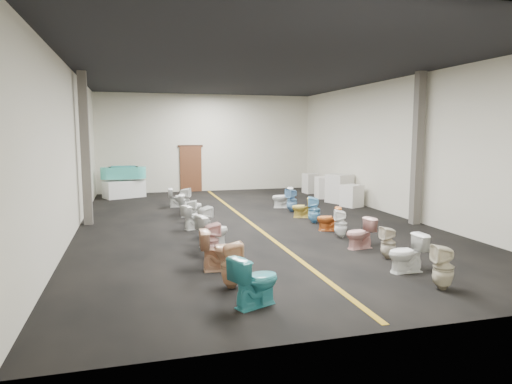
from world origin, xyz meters
The scene contains 38 objects.
floor centered at (0.00, 0.00, 0.00)m, with size 16.00×16.00×0.00m, color black.
ceiling centered at (0.00, 0.00, 4.50)m, with size 16.00×16.00×0.00m, color black.
wall_back centered at (0.00, 8.00, 2.25)m, with size 10.00×10.00×0.00m, color beige.
wall_front centered at (0.00, -8.00, 2.25)m, with size 10.00×10.00×0.00m, color beige.
wall_left centered at (-5.00, 0.00, 2.25)m, with size 16.00×16.00×0.00m, color beige.
wall_right centered at (5.00, 0.00, 2.25)m, with size 16.00×16.00×0.00m, color beige.
aisle_stripe centered at (0.00, 0.00, 0.00)m, with size 0.12×15.60×0.01m, color #967015.
back_door centered at (-0.80, 7.94, 1.05)m, with size 1.00×0.10×2.10m, color #562D19.
door_frame centered at (-0.80, 7.95, 2.12)m, with size 1.15×0.08×0.10m, color #331C11.
column_left centered at (-4.75, 1.00, 2.25)m, with size 0.25×0.25×4.50m, color #59544C.
column_right centered at (4.75, -1.50, 2.25)m, with size 0.25×0.25×4.50m, color #59544C.
display_table centered at (-3.80, 6.67, 0.36)m, with size 1.63×0.81×0.72m, color white.
bathtub centered at (-3.80, 6.67, 1.07)m, with size 1.86×0.68×0.55m.
appliance_crate_a centered at (4.40, 1.91, 0.41)m, with size 0.64×0.64×0.82m, color silver.
appliance_crate_b centered at (4.40, 2.97, 0.56)m, with size 0.81×0.81×1.12m, color beige.
appliance_crate_c centered at (4.40, 4.29, 0.44)m, with size 0.78×0.78×0.89m, color white.
appliance_crate_d centered at (4.40, 5.93, 0.44)m, with size 0.62×0.62×0.89m, color beige.
toilet_left_0 centered at (-1.61, -6.59, 0.42)m, with size 0.46×0.81×0.83m, color teal.
toilet_left_1 centered at (-1.80, -5.67, 0.41)m, with size 0.37×0.38×0.83m, color tan.
toilet_left_2 centered at (-1.79, -4.57, 0.41)m, with size 0.46×0.81×0.83m, color tan.
toilet_left_3 centered at (-1.81, -3.65, 0.39)m, with size 0.35×0.36×0.78m, color #D99F9A.
toilet_left_4 centered at (-1.61, -2.65, 0.39)m, with size 0.44×0.77×0.79m, color white.
toilet_left_5 centered at (-1.65, -1.59, 0.41)m, with size 0.37×0.37×0.81m, color silver.
toilet_left_6 centered at (-1.77, -0.51, 0.35)m, with size 0.39×0.69×0.70m, color white.
toilet_left_7 centered at (-1.74, 0.42, 0.35)m, with size 0.31×0.32×0.70m, color white.
toilet_left_8 centered at (-1.64, 1.42, 0.37)m, with size 0.42×0.73×0.75m, color white.
toilet_left_9 centered at (-1.71, 2.44, 0.42)m, with size 0.38×0.38×0.83m, color silver.
toilet_left_10 centered at (-1.84, 3.55, 0.35)m, with size 0.39×0.69×0.70m, color white.
toilet_right_0 centered at (1.76, -6.72, 0.40)m, with size 0.36×0.37×0.80m, color beige.
toilet_right_1 centered at (1.73, -5.68, 0.38)m, with size 0.43×0.75×0.76m, color white.
toilet_right_2 centered at (1.90, -4.71, 0.35)m, with size 0.32×0.33×0.71m, color beige.
toilet_right_3 centered at (1.73, -3.75, 0.36)m, with size 0.41×0.71×0.73m, color #DEA29B.
toilet_right_4 centered at (1.79, -2.60, 0.37)m, with size 0.33×0.34×0.74m, color white.
toilet_right_5 centered at (1.84, -1.73, 0.34)m, with size 0.38×0.66×0.68m, color #CD6223.
toilet_right_6 centered at (1.87, -0.59, 0.41)m, with size 0.37×0.37×0.81m, color #79C2EC.
toilet_right_7 centered at (1.84, 0.35, 0.33)m, with size 0.37×0.65×0.66m, color #E3C54E.
toilet_right_8 centered at (1.88, 1.47, 0.41)m, with size 0.37×0.37×0.81m, color #6DA0CE.
toilet_right_9 centered at (1.84, 2.38, 0.38)m, with size 0.42×0.74×0.76m, color white.
Camera 1 is at (-3.42, -13.31, 2.73)m, focal length 32.00 mm.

